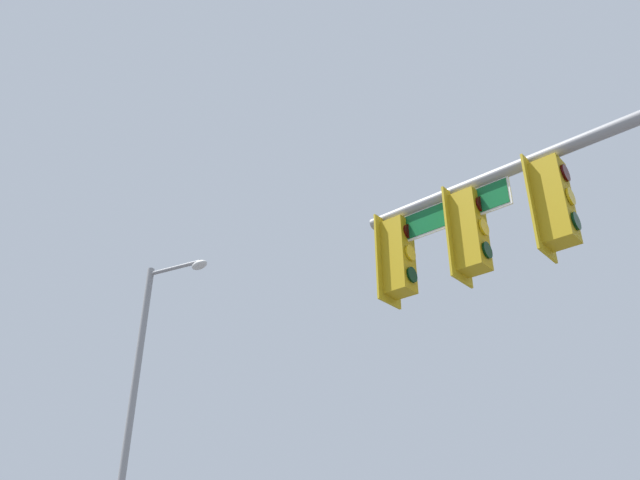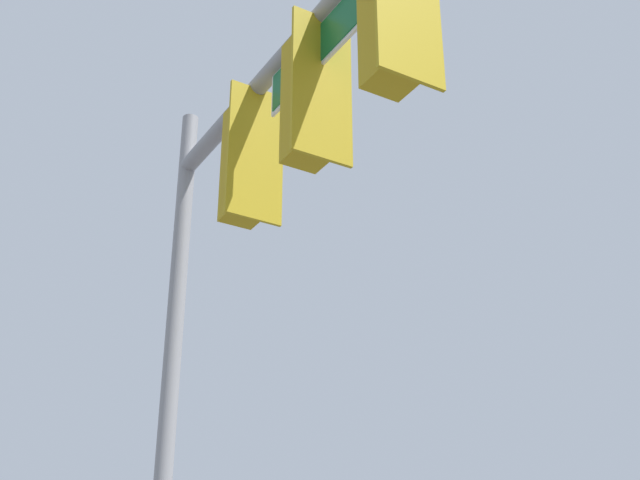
{
  "view_description": "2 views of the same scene",
  "coord_description": "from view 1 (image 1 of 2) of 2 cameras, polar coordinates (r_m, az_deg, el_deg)",
  "views": [
    {
      "loc": [
        -8.99,
        -1.1,
        1.57
      ],
      "look_at": [
        -3.71,
        -6.28,
        5.51
      ],
      "focal_mm": 35.0,
      "sensor_mm": 36.0,
      "label": 1
    },
    {
      "loc": [
        -0.16,
        -9.83,
        1.41
      ],
      "look_at": [
        -6.99,
        -6.5,
        5.12
      ],
      "focal_mm": 50.0,
      "sensor_mm": 36.0,
      "label": 2
    }
  ],
  "objects": [
    {
      "name": "street_lamp",
      "position": [
        16.14,
        -16.36,
        -14.69
      ],
      "size": [
        1.93,
        0.74,
        8.8
      ],
      "color": "gray",
      "rests_on": "ground_plane"
    },
    {
      "name": "signal_pole_near",
      "position": [
        7.85,
        17.81,
        -0.2
      ],
      "size": [
        4.12,
        0.7,
        6.7
      ],
      "color": "gray",
      "rests_on": "ground_plane"
    }
  ]
}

